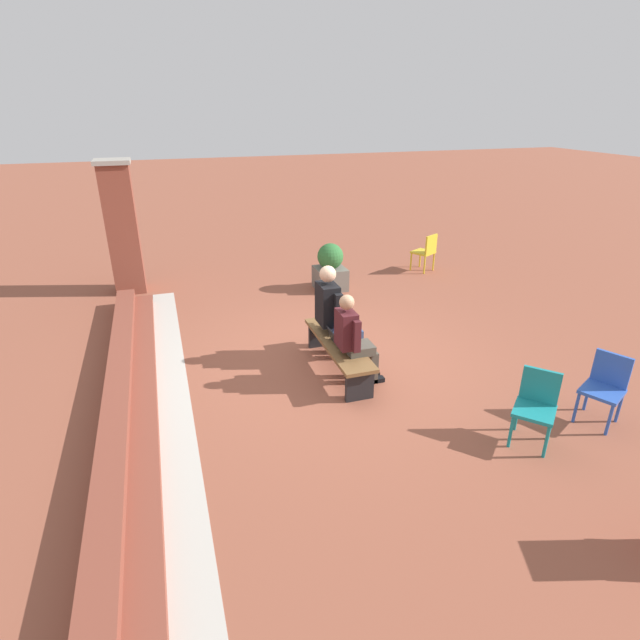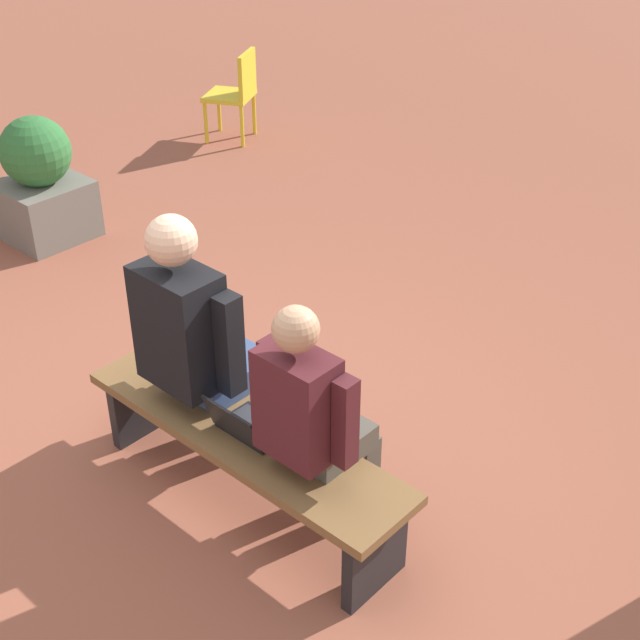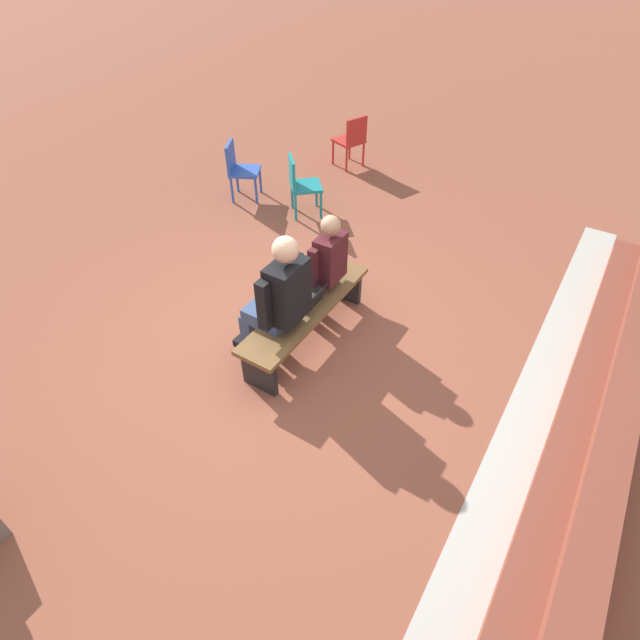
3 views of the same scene
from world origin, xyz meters
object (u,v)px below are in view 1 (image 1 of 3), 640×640
planter (330,268)px  plastic_chair_mid_courtyard (426,250)px  bench (338,348)px  plastic_chair_far_left (605,384)px  person_adult (335,311)px  person_student (353,337)px  laptop (339,340)px  plastic_chair_far_right (536,403)px

planter → plastic_chair_mid_courtyard: bearing=-79.7°
bench → plastic_chair_far_left: 3.30m
bench → person_adult: size_ratio=1.25×
person_student → plastic_chair_far_left: person_student is taller
person_adult → plastic_chair_far_left: size_ratio=1.72×
person_adult → planter: size_ratio=1.54×
laptop → bench: bearing=-17.6°
person_student → plastic_chair_far_right: person_student is taller
planter → plastic_chair_far_left: bearing=-163.6°
person_adult → plastic_chair_far_right: bearing=-150.0°
person_adult → plastic_chair_far_left: 3.49m
person_adult → planter: bearing=-17.8°
person_student → person_adult: 0.74m
bench → person_student: 0.52m
plastic_chair_far_left → person_student: bearing=55.7°
bench → person_adult: (0.35, -0.07, 0.40)m
plastic_chair_mid_courtyard → plastic_chair_far_right: size_ratio=1.00×
plastic_chair_mid_courtyard → plastic_chair_far_right: 6.11m
plastic_chair_far_right → person_student: bearing=39.5°
laptop → plastic_chair_far_left: 3.28m
plastic_chair_far_right → bench: bearing=35.3°
laptop → plastic_chair_far_right: plastic_chair_far_right is taller
plastic_chair_far_left → planter: size_ratio=0.89×
bench → person_student: size_ratio=1.40×
person_student → plastic_chair_mid_courtyard: size_ratio=1.53×
bench → plastic_chair_mid_courtyard: 5.00m
bench → plastic_chair_far_left: plastic_chair_far_left is taller
laptop → planter: planter is taller
person_student → planter: 3.74m
planter → laptop: bearing=162.8°
plastic_chair_mid_courtyard → plastic_chair_far_left: same height
plastic_chair_far_left → plastic_chair_far_right: same height
person_student → plastic_chair_far_left: bearing=-124.3°
bench → plastic_chair_far_right: bearing=-144.7°
person_adult → plastic_chair_far_left: (-2.43, -2.48, -0.28)m
person_adult → plastic_chair_far_left: person_adult is taller
bench → plastic_chair_far_right: 2.64m
bench → laptop: bearing=162.4°
bench → person_adult: bearing=-11.8°
plastic_chair_far_left → planter: (5.31, 1.56, -0.04)m
bench → laptop: size_ratio=5.62×
person_student → plastic_chair_far_left: size_ratio=1.53×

